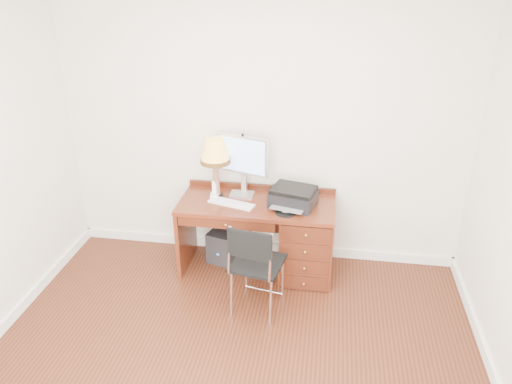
% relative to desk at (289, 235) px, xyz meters
% --- Properties ---
extents(ground, '(4.00, 4.00, 0.00)m').
position_rel_desk_xyz_m(ground, '(-0.32, -1.40, -0.41)').
color(ground, '#39180D').
rests_on(ground, ground).
extents(room_shell, '(4.00, 4.00, 4.00)m').
position_rel_desk_xyz_m(room_shell, '(-0.32, -0.77, -0.36)').
color(room_shell, white).
rests_on(room_shell, ground).
extents(desk, '(1.50, 0.67, 0.75)m').
position_rel_desk_xyz_m(desk, '(0.00, 0.00, 0.00)').
color(desk, maroon).
rests_on(desk, ground).
extents(monitor, '(0.52, 0.25, 0.61)m').
position_rel_desk_xyz_m(monitor, '(-0.49, 0.16, 0.72)').
color(monitor, silver).
rests_on(monitor, desk).
extents(keyboard, '(0.47, 0.25, 0.02)m').
position_rel_desk_xyz_m(keyboard, '(-0.56, -0.08, 0.35)').
color(keyboard, white).
rests_on(keyboard, desk).
extents(mouse_pad, '(0.20, 0.20, 0.04)m').
position_rel_desk_xyz_m(mouse_pad, '(-0.02, -0.18, 0.35)').
color(mouse_pad, black).
rests_on(mouse_pad, desk).
extents(printer, '(0.48, 0.41, 0.18)m').
position_rel_desk_xyz_m(printer, '(0.03, -0.01, 0.43)').
color(printer, black).
rests_on(printer, desk).
extents(leg_lamp, '(0.29, 0.29, 0.59)m').
position_rel_desk_xyz_m(leg_lamp, '(-0.74, 0.08, 0.77)').
color(leg_lamp, black).
rests_on(leg_lamp, desk).
extents(phone, '(0.09, 0.09, 0.17)m').
position_rel_desk_xyz_m(phone, '(-0.75, 0.05, 0.39)').
color(phone, white).
rests_on(phone, desk).
extents(pen_cup, '(0.07, 0.07, 0.09)m').
position_rel_desk_xyz_m(pen_cup, '(-0.19, 0.14, 0.38)').
color(pen_cup, black).
rests_on(pen_cup, desk).
extents(chair, '(0.49, 0.50, 0.90)m').
position_rel_desk_xyz_m(chair, '(-0.22, -0.70, 0.13)').
color(chair, black).
rests_on(chair, ground).
extents(equipment_box, '(0.36, 0.36, 0.34)m').
position_rel_desk_xyz_m(equipment_box, '(-0.68, 0.10, -0.24)').
color(equipment_box, black).
rests_on(equipment_box, ground).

